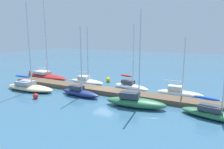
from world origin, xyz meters
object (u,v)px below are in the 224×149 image
object	(u,v)px
sailboat_4	(131,85)
mooring_buoy_yellow	(108,80)
sailboat_3	(80,92)
sailboat_1	(29,86)
sailboat_7	(216,113)
mooring_buoy_red	(36,96)
sailboat_5	(135,101)
sailboat_2	(86,81)
sailboat_0	(46,75)
sailboat_6	(179,92)

from	to	relation	value
sailboat_4	mooring_buoy_yellow	xyz separation A→B (m)	(-4.76, 2.49, -0.19)
sailboat_3	sailboat_1	bearing A→B (deg)	-167.82
sailboat_7	sailboat_3	bearing A→B (deg)	-171.15
mooring_buoy_red	sailboat_4	bearing A→B (deg)	47.71
sailboat_4	sailboat_5	distance (m)	6.86
sailboat_2	mooring_buoy_red	distance (m)	8.74
sailboat_0	mooring_buoy_yellow	world-z (taller)	sailboat_0
sailboat_3	sailboat_5	size ratio (longest dim) A/B	0.85
sailboat_4	sailboat_1	bearing A→B (deg)	-138.54
sailboat_2	mooring_buoy_red	bearing A→B (deg)	-96.99
sailboat_7	mooring_buoy_red	bearing A→B (deg)	-161.05
sailboat_7	mooring_buoy_red	distance (m)	18.69
sailboat_5	mooring_buoy_red	distance (m)	11.37
mooring_buoy_yellow	sailboat_7	bearing A→B (deg)	-28.45
mooring_buoy_red	sailboat_2	bearing A→B (deg)	83.17
sailboat_3	sailboat_6	world-z (taller)	sailboat_3
sailboat_0	mooring_buoy_yellow	bearing A→B (deg)	16.49
sailboat_2	sailboat_7	bearing A→B (deg)	-18.04
sailboat_1	sailboat_3	world-z (taller)	sailboat_1
sailboat_2	sailboat_0	bearing A→B (deg)	177.86
sailboat_5	mooring_buoy_yellow	size ratio (longest dim) A/B	13.24
sailboat_0	mooring_buoy_red	distance (m)	11.54
mooring_buoy_yellow	mooring_buoy_red	bearing A→B (deg)	-106.07
sailboat_3	sailboat_4	size ratio (longest dim) A/B	0.95
sailboat_6	mooring_buoy_red	bearing A→B (deg)	-152.44
mooring_buoy_red	sailboat_3	bearing A→B (deg)	40.30
sailboat_4	sailboat_2	bearing A→B (deg)	-166.88
sailboat_5	mooring_buoy_red	bearing A→B (deg)	-173.14
sailboat_4	mooring_buoy_red	world-z (taller)	sailboat_4
mooring_buoy_red	sailboat_1	bearing A→B (deg)	147.21
sailboat_1	sailboat_6	size ratio (longest dim) A/B	1.61
sailboat_1	sailboat_2	world-z (taller)	sailboat_1
sailboat_6	sailboat_7	xyz separation A→B (m)	(4.12, -5.30, -0.02)
sailboat_0	sailboat_6	world-z (taller)	sailboat_0
mooring_buoy_red	mooring_buoy_yellow	bearing A→B (deg)	73.93
sailboat_3	sailboat_5	xyz separation A→B (m)	(7.23, -0.58, 0.10)
sailboat_6	sailboat_3	bearing A→B (deg)	-156.71
sailboat_0	sailboat_5	xyz separation A→B (m)	(18.32, -6.31, 0.08)
sailboat_6	sailboat_7	bearing A→B (deg)	-54.86
sailboat_1	sailboat_6	world-z (taller)	sailboat_1
sailboat_0	mooring_buoy_yellow	size ratio (longest dim) A/B	19.02
sailboat_1	sailboat_6	bearing A→B (deg)	16.22
sailboat_4	mooring_buoy_yellow	bearing A→B (deg)	164.45
sailboat_7	mooring_buoy_red	size ratio (longest dim) A/B	12.29
sailboat_2	mooring_buoy_yellow	size ratio (longest dim) A/B	11.40
sailboat_2	sailboat_3	xyz separation A→B (m)	(2.78, -5.44, 0.04)
sailboat_0	mooring_buoy_red	xyz separation A→B (m)	(7.27, -8.96, -0.23)
sailboat_3	sailboat_6	size ratio (longest dim) A/B	1.17
sailboat_0	sailboat_2	size ratio (longest dim) A/B	1.67
sailboat_3	sailboat_4	bearing A→B (deg)	57.91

